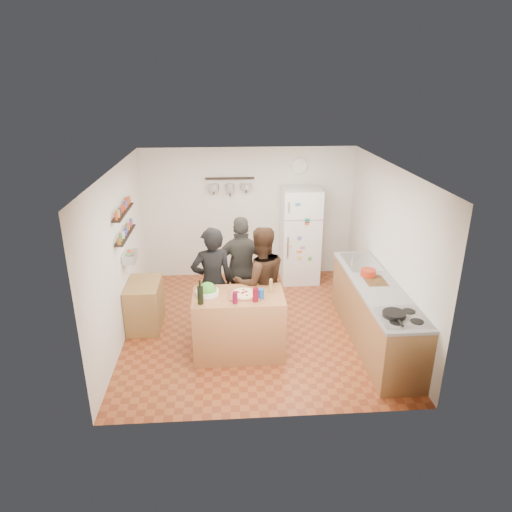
{
  "coord_description": "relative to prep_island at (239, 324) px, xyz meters",
  "views": [
    {
      "loc": [
        -0.45,
        -6.32,
        3.66
      ],
      "look_at": [
        0.0,
        0.1,
        1.15
      ],
      "focal_mm": 32.0,
      "sensor_mm": 36.0,
      "label": 1
    }
  ],
  "objects": [
    {
      "name": "person_center",
      "position": [
        0.34,
        0.52,
        0.4
      ],
      "size": [
        0.95,
        0.81,
        1.71
      ],
      "primitive_type": "imported",
      "rotation": [
        0.0,
        0.0,
        3.36
      ],
      "color": "black",
      "rests_on": "floor"
    },
    {
      "name": "cutting_board",
      "position": [
        2.0,
        0.31,
        0.46
      ],
      "size": [
        0.3,
        0.4,
        0.02
      ],
      "primitive_type": "cube",
      "color": "#996737",
      "rests_on": "counter_run"
    },
    {
      "name": "pepper_mill",
      "position": [
        0.45,
        0.05,
        0.54
      ],
      "size": [
        0.05,
        0.05,
        0.16
      ],
      "primitive_type": "cylinder",
      "color": "olive",
      "rests_on": "prep_island"
    },
    {
      "name": "sink",
      "position": [
        2.0,
        1.03,
        0.46
      ],
      "size": [
        0.5,
        0.8,
        0.03
      ],
      "primitive_type": "cube",
      "color": "silver",
      "rests_on": "counter_run"
    },
    {
      "name": "wall_clock",
      "position": [
        1.25,
        2.81,
        1.69
      ],
      "size": [
        0.3,
        0.03,
        0.3
      ],
      "primitive_type": "cylinder",
      "rotation": [
        1.57,
        0.0,
        0.0
      ],
      "color": "silver",
      "rests_on": "back_wall"
    },
    {
      "name": "wine_bottle",
      "position": [
        -0.5,
        -0.22,
        0.58
      ],
      "size": [
        0.08,
        0.08,
        0.24
      ],
      "primitive_type": "cylinder",
      "color": "black",
      "rests_on": "prep_island"
    },
    {
      "name": "person_back",
      "position": [
        0.1,
        1.01,
        0.4
      ],
      "size": [
        1.01,
        0.43,
        1.71
      ],
      "primitive_type": "imported",
      "rotation": [
        0.0,
        0.0,
        3.13
      ],
      "color": "#2C2A27",
      "rests_on": "floor"
    },
    {
      "name": "person_left",
      "position": [
        -0.36,
        0.54,
        0.4
      ],
      "size": [
        0.7,
        0.54,
        1.71
      ],
      "primitive_type": "imported",
      "rotation": [
        0.0,
        0.0,
        3.37
      ],
      "color": "black",
      "rests_on": "floor"
    },
    {
      "name": "skillet",
      "position": [
        1.9,
        -0.75,
        0.49
      ],
      "size": [
        0.28,
        0.28,
        0.05
      ],
      "primitive_type": "cylinder",
      "color": "black",
      "rests_on": "stove_top"
    },
    {
      "name": "spice_shelf_lower",
      "position": [
        -1.63,
        0.93,
        1.04
      ],
      "size": [
        0.12,
        1.0,
        0.02
      ],
      "primitive_type": "cube",
      "color": "black",
      "rests_on": "left_wall"
    },
    {
      "name": "stove_top",
      "position": [
        2.0,
        -0.77,
        0.46
      ],
      "size": [
        0.6,
        0.62,
        0.02
      ],
      "primitive_type": "cube",
      "color": "white",
      "rests_on": "counter_run"
    },
    {
      "name": "red_bowl",
      "position": [
        1.95,
        0.5,
        0.51
      ],
      "size": [
        0.23,
        0.23,
        0.09
      ],
      "primitive_type": "cylinder",
      "color": "#A12612",
      "rests_on": "counter_run"
    },
    {
      "name": "spice_shelf_upper",
      "position": [
        -1.63,
        0.93,
        1.4
      ],
      "size": [
        0.12,
        1.0,
        0.02
      ],
      "primitive_type": "cube",
      "color": "black",
      "rests_on": "left_wall"
    },
    {
      "name": "prep_island",
      "position": [
        0.0,
        0.0,
        0.0
      ],
      "size": [
        1.25,
        0.72,
        0.91
      ],
      "primitive_type": "cube",
      "color": "#9B5C38",
      "rests_on": "floor"
    },
    {
      "name": "salt_canister",
      "position": [
        0.3,
        -0.12,
        0.52
      ],
      "size": [
        0.08,
        0.08,
        0.14
      ],
      "primitive_type": "cylinder",
      "color": "navy",
      "rests_on": "prep_island"
    },
    {
      "name": "pizza_board",
      "position": [
        0.08,
        -0.02,
        0.47
      ],
      "size": [
        0.42,
        0.34,
        0.02
      ],
      "primitive_type": "cube",
      "color": "brown",
      "rests_on": "prep_island"
    },
    {
      "name": "wine_glass_near",
      "position": [
        -0.05,
        -0.24,
        0.54
      ],
      "size": [
        0.07,
        0.07,
        0.16
      ],
      "primitive_type": "cylinder",
      "color": "#560721",
      "rests_on": "prep_island"
    },
    {
      "name": "side_table",
      "position": [
        -1.44,
        0.87,
        -0.09
      ],
      "size": [
        0.5,
        0.8,
        0.73
      ],
      "primitive_type": "cube",
      "color": "#A27B44",
      "rests_on": "floor"
    },
    {
      "name": "counter_run",
      "position": [
        2.0,
        0.18,
        -0.01
      ],
      "size": [
        0.63,
        2.63,
        0.9
      ],
      "primitive_type": "cube",
      "color": "#9E7042",
      "rests_on": "floor"
    },
    {
      "name": "produce_basket",
      "position": [
        -1.6,
        0.93,
        0.69
      ],
      "size": [
        0.18,
        0.35,
        0.14
      ],
      "primitive_type": "cube",
      "color": "silver",
      "rests_on": "left_wall"
    },
    {
      "name": "pot_rack",
      "position": [
        -0.05,
        2.73,
        1.49
      ],
      "size": [
        0.9,
        0.04,
        0.04
      ],
      "primitive_type": "cube",
      "color": "black",
      "rests_on": "back_wall"
    },
    {
      "name": "wine_glass_far",
      "position": [
        0.22,
        -0.2,
        0.55
      ],
      "size": [
        0.08,
        0.08,
        0.19
      ],
      "primitive_type": "cylinder",
      "color": "#570717",
      "rests_on": "prep_island"
    },
    {
      "name": "pizza",
      "position": [
        0.08,
        -0.02,
        0.48
      ],
      "size": [
        0.34,
        0.34,
        0.02
      ],
      "primitive_type": "cylinder",
      "color": "beige",
      "rests_on": "pizza_board"
    },
    {
      "name": "salad_bowl",
      "position": [
        -0.42,
        0.05,
        0.49
      ],
      "size": [
        0.31,
        0.31,
        0.06
      ],
      "primitive_type": "cylinder",
      "color": "silver",
      "rests_on": "prep_island"
    },
    {
      "name": "room_shell",
      "position": [
        0.3,
        1.12,
        0.79
      ],
      "size": [
        4.2,
        4.2,
        4.2
      ],
      "color": "brown",
      "rests_on": "ground"
    },
    {
      "name": "fridge",
      "position": [
        1.25,
        2.48,
        0.45
      ],
      "size": [
        0.7,
        0.68,
        1.8
      ],
      "primitive_type": "cube",
      "color": "white",
      "rests_on": "floor"
    }
  ]
}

